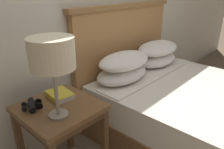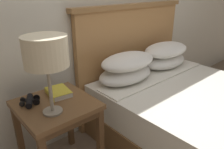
{
  "view_description": "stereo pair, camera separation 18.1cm",
  "coord_description": "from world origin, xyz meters",
  "px_view_note": "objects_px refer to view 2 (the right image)",
  "views": [
    {
      "loc": [
        -1.4,
        -0.56,
        1.43
      ],
      "look_at": [
        -0.16,
        0.57,
        0.73
      ],
      "focal_mm": 35.0,
      "sensor_mm": 36.0,
      "label": 1
    },
    {
      "loc": [
        -1.27,
        -0.69,
        1.43
      ],
      "look_at": [
        -0.16,
        0.57,
        0.73
      ],
      "focal_mm": 35.0,
      "sensor_mm": 36.0,
      "label": 2
    }
  ],
  "objects_px": {
    "nightstand": "(57,114)",
    "book_on_nightstand": "(58,92)",
    "bed": "(193,112)",
    "binoculars_pair": "(30,101)",
    "table_lamp": "(46,53)"
  },
  "relations": [
    {
      "from": "book_on_nightstand",
      "to": "nightstand",
      "type": "bearing_deg",
      "value": -128.16
    },
    {
      "from": "book_on_nightstand",
      "to": "binoculars_pair",
      "type": "relative_size",
      "value": 1.39
    },
    {
      "from": "table_lamp",
      "to": "book_on_nightstand",
      "type": "bearing_deg",
      "value": 53.26
    },
    {
      "from": "bed",
      "to": "binoculars_pair",
      "type": "bearing_deg",
      "value": 154.06
    },
    {
      "from": "bed",
      "to": "table_lamp",
      "type": "bearing_deg",
      "value": 161.49
    },
    {
      "from": "nightstand",
      "to": "table_lamp",
      "type": "height_order",
      "value": "table_lamp"
    },
    {
      "from": "nightstand",
      "to": "bed",
      "type": "xyz_separation_m",
      "value": [
        1.12,
        -0.5,
        -0.21
      ]
    },
    {
      "from": "nightstand",
      "to": "book_on_nightstand",
      "type": "relative_size",
      "value": 2.81
    },
    {
      "from": "bed",
      "to": "binoculars_pair",
      "type": "distance_m",
      "value": 1.44
    },
    {
      "from": "table_lamp",
      "to": "nightstand",
      "type": "bearing_deg",
      "value": 54.75
    },
    {
      "from": "table_lamp",
      "to": "book_on_nightstand",
      "type": "height_order",
      "value": "table_lamp"
    },
    {
      "from": "nightstand",
      "to": "binoculars_pair",
      "type": "height_order",
      "value": "binoculars_pair"
    },
    {
      "from": "nightstand",
      "to": "bed",
      "type": "height_order",
      "value": "bed"
    },
    {
      "from": "nightstand",
      "to": "book_on_nightstand",
      "type": "height_order",
      "value": "book_on_nightstand"
    },
    {
      "from": "book_on_nightstand",
      "to": "binoculars_pair",
      "type": "distance_m",
      "value": 0.22
    }
  ]
}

